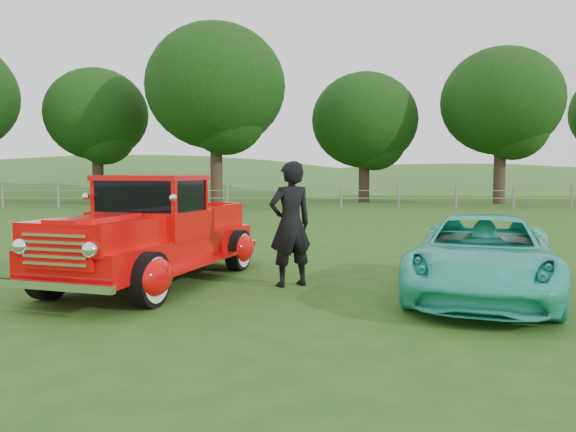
{
  "coord_description": "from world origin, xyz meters",
  "views": [
    {
      "loc": [
        0.81,
        -7.49,
        1.8
      ],
      "look_at": [
        0.63,
        1.2,
        1.15
      ],
      "focal_mm": 35.0,
      "sensor_mm": 36.0,
      "label": 1
    }
  ],
  "objects_px": {
    "tree_near_east": "(365,121)",
    "teal_sedan": "(483,256)",
    "tree_mid_east": "(501,102)",
    "man": "(290,224)",
    "red_pickup": "(154,235)",
    "tree_mid_west": "(97,115)",
    "tree_near_west": "(216,87)"
  },
  "relations": [
    {
      "from": "tree_near_east",
      "to": "teal_sedan",
      "type": "distance_m",
      "value": 28.66
    },
    {
      "from": "tree_mid_east",
      "to": "red_pickup",
      "type": "distance_m",
      "value": 29.76
    },
    {
      "from": "red_pickup",
      "to": "teal_sedan",
      "type": "xyz_separation_m",
      "value": [
        5.1,
        -0.86,
        -0.2
      ]
    },
    {
      "from": "tree_near_east",
      "to": "tree_near_west",
      "type": "bearing_deg",
      "value": -156.04
    },
    {
      "from": "tree_near_west",
      "to": "man",
      "type": "height_order",
      "value": "tree_near_west"
    },
    {
      "from": "tree_near_east",
      "to": "red_pickup",
      "type": "xyz_separation_m",
      "value": [
        -6.58,
        -27.38,
        -4.45
      ]
    },
    {
      "from": "tree_near_east",
      "to": "man",
      "type": "distance_m",
      "value": 28.22
    },
    {
      "from": "red_pickup",
      "to": "tree_mid_east",
      "type": "bearing_deg",
      "value": 76.55
    },
    {
      "from": "teal_sedan",
      "to": "man",
      "type": "distance_m",
      "value": 2.97
    },
    {
      "from": "red_pickup",
      "to": "man",
      "type": "height_order",
      "value": "man"
    },
    {
      "from": "tree_mid_west",
      "to": "teal_sedan",
      "type": "height_order",
      "value": "tree_mid_west"
    },
    {
      "from": "tree_mid_west",
      "to": "man",
      "type": "height_order",
      "value": "tree_mid_west"
    },
    {
      "from": "tree_near_west",
      "to": "red_pickup",
      "type": "height_order",
      "value": "tree_near_west"
    },
    {
      "from": "teal_sedan",
      "to": "man",
      "type": "xyz_separation_m",
      "value": [
        -2.86,
        0.68,
        0.4
      ]
    },
    {
      "from": "man",
      "to": "teal_sedan",
      "type": "bearing_deg",
      "value": 139.35
    },
    {
      "from": "tree_near_west",
      "to": "teal_sedan",
      "type": "bearing_deg",
      "value": -72.76
    },
    {
      "from": "tree_near_east",
      "to": "man",
      "type": "relative_size",
      "value": 4.15
    },
    {
      "from": "tree_mid_east",
      "to": "red_pickup",
      "type": "height_order",
      "value": "tree_mid_east"
    },
    {
      "from": "teal_sedan",
      "to": "tree_mid_west",
      "type": "bearing_deg",
      "value": 138.97
    },
    {
      "from": "man",
      "to": "tree_mid_west",
      "type": "bearing_deg",
      "value": -91.73
    },
    {
      "from": "red_pickup",
      "to": "teal_sedan",
      "type": "bearing_deg",
      "value": 6.82
    },
    {
      "from": "tree_mid_west",
      "to": "tree_near_west",
      "type": "height_order",
      "value": "tree_near_west"
    },
    {
      "from": "tree_mid_east",
      "to": "red_pickup",
      "type": "xyz_separation_m",
      "value": [
        -14.58,
        -25.38,
        -5.38
      ]
    },
    {
      "from": "man",
      "to": "tree_mid_east",
      "type": "bearing_deg",
      "value": -142.98
    },
    {
      "from": "tree_near_east",
      "to": "man",
      "type": "xyz_separation_m",
      "value": [
        -4.33,
        -27.56,
        -4.25
      ]
    },
    {
      "from": "red_pickup",
      "to": "teal_sedan",
      "type": "distance_m",
      "value": 5.18
    },
    {
      "from": "tree_near_east",
      "to": "tree_mid_east",
      "type": "relative_size",
      "value": 0.88
    },
    {
      "from": "tree_near_east",
      "to": "teal_sedan",
      "type": "xyz_separation_m",
      "value": [
        -1.48,
        -28.24,
        -4.65
      ]
    },
    {
      "from": "tree_mid_east",
      "to": "man",
      "type": "relative_size",
      "value": 4.71
    },
    {
      "from": "tree_near_west",
      "to": "red_pickup",
      "type": "xyz_separation_m",
      "value": [
        2.42,
        -23.38,
        -6.0
      ]
    },
    {
      "from": "tree_near_west",
      "to": "man",
      "type": "bearing_deg",
      "value": -78.8
    },
    {
      "from": "tree_near_east",
      "to": "tree_mid_east",
      "type": "xyz_separation_m",
      "value": [
        8.0,
        -2.0,
        0.93
      ]
    }
  ]
}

